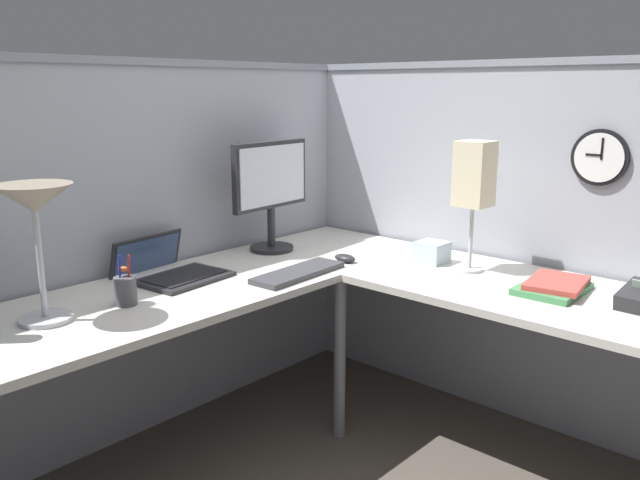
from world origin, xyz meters
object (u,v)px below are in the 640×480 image
object	(u,v)px
desk_lamp_dome	(35,210)
tissue_box	(432,252)
keyboard	(298,273)
desk_lamp_paper	(474,178)
book_stack	(554,286)
laptop	(167,270)
monitor	(271,187)
pen_cup	(125,290)
computer_mouse	(345,258)
wall_clock	(600,157)

from	to	relation	value
desk_lamp_dome	tissue_box	bearing A→B (deg)	-20.01
keyboard	desk_lamp_paper	distance (m)	0.80
book_stack	laptop	bearing A→B (deg)	124.09
desk_lamp_paper	book_stack	bearing A→B (deg)	-96.74
laptop	desk_lamp_dome	bearing A→B (deg)	-165.99
desk_lamp_dome	tissue_box	distance (m)	1.58
book_stack	desk_lamp_paper	size ratio (longest dim) A/B	0.57
monitor	tissue_box	distance (m)	0.78
keyboard	desk_lamp_dome	world-z (taller)	desk_lamp_dome
pen_cup	desk_lamp_paper	xyz separation A→B (m)	(1.18, -0.66, 0.33)
pen_cup	book_stack	world-z (taller)	pen_cup
laptop	book_stack	distance (m)	1.49
pen_cup	desk_lamp_paper	bearing A→B (deg)	-29.37
monitor	pen_cup	size ratio (longest dim) A/B	2.78
desk_lamp_paper	laptop	bearing A→B (deg)	135.68
keyboard	desk_lamp_dome	xyz separation A→B (m)	(-0.92, 0.24, 0.35)
laptop	tissue_box	distance (m)	1.11
computer_mouse	pen_cup	xyz separation A→B (m)	(-0.94, 0.20, 0.04)
desk_lamp_dome	wall_clock	bearing A→B (deg)	-32.59
computer_mouse	tissue_box	size ratio (longest dim) A/B	0.87
laptop	keyboard	bearing A→B (deg)	-47.09
book_stack	desk_lamp_paper	bearing A→B (deg)	83.26
keyboard	tissue_box	size ratio (longest dim) A/B	3.58
desk_lamp_dome	desk_lamp_paper	size ratio (longest dim) A/B	0.84
desk_lamp_dome	book_stack	distance (m)	1.81
computer_mouse	desk_lamp_paper	bearing A→B (deg)	-63.08
laptop	desk_lamp_dome	size ratio (longest dim) A/B	0.93
wall_clock	monitor	bearing A→B (deg)	115.25
keyboard	tissue_box	bearing A→B (deg)	-31.61
desk_lamp_paper	monitor	bearing A→B (deg)	109.67
keyboard	desk_lamp_dome	distance (m)	1.02
laptop	wall_clock	distance (m)	1.75
pen_cup	book_stack	distance (m)	1.54
monitor	pen_cup	world-z (taller)	monitor
keyboard	book_stack	xyz separation A→B (m)	(0.48, -0.85, 0.01)
monitor	tissue_box	xyz separation A→B (m)	(0.31, -0.66, -0.25)
computer_mouse	book_stack	world-z (taller)	book_stack
laptop	pen_cup	world-z (taller)	pen_cup
monitor	tissue_box	bearing A→B (deg)	-64.67
pen_cup	book_stack	size ratio (longest dim) A/B	0.60
book_stack	desk_lamp_paper	world-z (taller)	desk_lamp_paper
tissue_box	laptop	bearing A→B (deg)	142.96
computer_mouse	wall_clock	world-z (taller)	wall_clock
wall_clock	laptop	bearing A→B (deg)	132.97
wall_clock	tissue_box	bearing A→B (deg)	115.16
pen_cup	tissue_box	size ratio (longest dim) A/B	1.50
computer_mouse	desk_lamp_dome	size ratio (longest dim) A/B	0.23
desk_lamp_dome	keyboard	bearing A→B (deg)	-14.72
monitor	computer_mouse	world-z (taller)	monitor
keyboard	book_stack	world-z (taller)	book_stack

